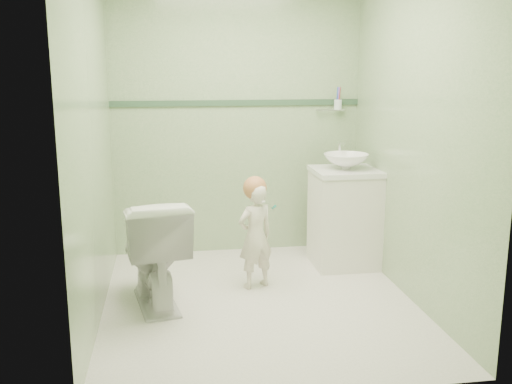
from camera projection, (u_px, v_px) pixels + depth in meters
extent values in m
plane|color=beige|center=(259.00, 302.00, 4.19)|extent=(2.50, 2.50, 0.00)
cube|color=#8BB07D|center=(237.00, 120.00, 5.14)|extent=(2.20, 0.04, 2.40)
cube|color=#8BB07D|center=(301.00, 167.00, 2.72)|extent=(2.20, 0.04, 2.40)
cube|color=#8BB07D|center=(92.00, 139.00, 3.77)|extent=(0.04, 2.50, 2.40)
cube|color=#8BB07D|center=(413.00, 133.00, 4.09)|extent=(0.04, 2.50, 2.40)
cube|color=#335239|center=(237.00, 103.00, 5.10)|extent=(2.20, 0.02, 0.05)
cube|color=white|center=(344.00, 219.00, 4.90)|extent=(0.52, 0.50, 0.80)
cube|color=white|center=(346.00, 171.00, 4.82)|extent=(0.54, 0.52, 0.04)
imported|color=white|center=(346.00, 161.00, 4.80)|extent=(0.37, 0.37, 0.13)
cylinder|color=silver|center=(339.00, 151.00, 4.98)|extent=(0.03, 0.03, 0.18)
cylinder|color=silver|center=(341.00, 143.00, 4.91)|extent=(0.02, 0.12, 0.02)
cylinder|color=silver|center=(331.00, 110.00, 5.20)|extent=(0.26, 0.02, 0.02)
cylinder|color=silver|center=(338.00, 105.00, 5.18)|extent=(0.07, 0.07, 0.09)
cylinder|color=blue|center=(337.00, 97.00, 5.15)|extent=(0.01, 0.01, 0.17)
cylinder|color=red|center=(339.00, 97.00, 5.17)|extent=(0.01, 0.01, 0.17)
cylinder|color=#935BC2|center=(339.00, 97.00, 5.15)|extent=(0.01, 0.01, 0.17)
cylinder|color=#935BC2|center=(338.00, 97.00, 5.16)|extent=(0.01, 0.01, 0.17)
imported|color=white|center=(154.00, 251.00, 4.07)|extent=(0.57, 0.84, 0.79)
imported|color=beige|center=(255.00, 236.00, 4.39)|extent=(0.35, 0.29, 0.81)
sphere|color=#B87443|center=(255.00, 188.00, 4.34)|extent=(0.18, 0.18, 0.18)
cylinder|color=#178E7E|center=(274.00, 207.00, 4.27)|extent=(0.02, 0.14, 0.06)
cube|color=white|center=(263.00, 202.00, 4.28)|extent=(0.03, 0.02, 0.02)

